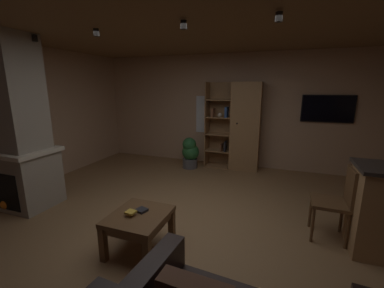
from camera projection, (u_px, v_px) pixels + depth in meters
The scene contains 17 objects.
floor at pixel (182, 227), 3.35m from camera, with size 6.27×5.91×0.02m, color olive.
wall_back at pixel (230, 111), 5.80m from camera, with size 6.39×0.06×2.56m, color tan.
wall_left at pixel (4, 121), 4.11m from camera, with size 0.06×5.91×2.56m, color tan.
ceiling at pixel (180, 19), 2.77m from camera, with size 6.27×5.91×0.02m, color brown.
window_pane_back at pixel (208, 115), 5.96m from camera, with size 0.60×0.01×0.87m, color white.
stone_fireplace at pixel (16, 133), 3.73m from camera, with size 1.03×0.76×2.56m.
bookshelf_cabinet at pixel (242, 127), 5.51m from camera, with size 1.21×0.41×1.93m.
coffee_table at pixel (139, 221), 2.79m from camera, with size 0.61×0.67×0.45m.
table_book_0 at pixel (142, 210), 2.83m from camera, with size 0.12×0.11×0.03m, color black.
table_book_1 at pixel (131, 212), 2.73m from camera, with size 0.10×0.10×0.02m, color gold.
dining_chair at pixel (338, 199), 2.97m from camera, with size 0.43×0.43×0.92m.
potted_floor_plant at pixel (190, 152), 5.68m from camera, with size 0.39×0.39×0.72m.
wall_mounted_tv at pixel (327, 109), 5.04m from camera, with size 0.98×0.06×0.55m.
track_light_spot_0 at pixel (35, 38), 3.45m from camera, with size 0.07×0.07×0.09m, color black.
track_light_spot_1 at pixel (96, 32), 3.08m from camera, with size 0.07×0.07×0.09m, color black.
track_light_spot_2 at pixel (184, 25), 2.70m from camera, with size 0.07×0.07×0.09m, color black.
track_light_spot_3 at pixel (279, 17), 2.40m from camera, with size 0.07×0.07×0.09m, color black.
Camera 1 is at (1.15, -2.79, 1.83)m, focal length 23.27 mm.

